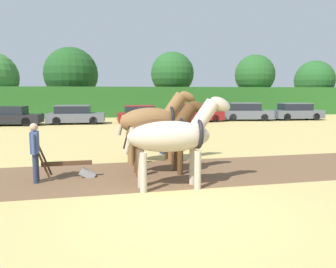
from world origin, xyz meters
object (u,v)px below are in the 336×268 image
(parked_car_right, at_px, (196,113))
(tree_center_right, at_px, (314,80))
(parked_car_center_left, at_px, (9,116))
(draft_horse_trail_left, at_px, (153,121))
(farmer_at_plow, at_px, (35,148))
(parked_car_end_right, at_px, (296,112))
(tree_left, at_px, (71,74))
(parked_car_center, at_px, (75,115))
(tree_center, at_px, (255,75))
(parked_car_center_right, at_px, (141,114))
(draft_horse_lead_right, at_px, (162,133))
(parked_car_far_right, at_px, (246,112))
(farmer_beside_team, at_px, (162,128))
(plow, at_px, (72,167))
(tree_center_left, at_px, (172,74))
(draft_horse_lead_left, at_px, (174,136))

(parked_car_right, bearing_deg, tree_center_right, 21.70)
(parked_car_center_left, xyz_separation_m, parked_car_right, (14.59, 0.14, 0.05))
(draft_horse_trail_left, height_order, parked_car_center_left, draft_horse_trail_left)
(draft_horse_trail_left, xyz_separation_m, parked_car_center_left, (-8.77, 15.03, -0.79))
(farmer_at_plow, xyz_separation_m, parked_car_end_right, (18.87, 17.31, -0.23))
(tree_left, relative_size, parked_car_center, 1.64)
(tree_center, xyz_separation_m, parked_car_center_left, (-24.04, -9.03, -3.74))
(parked_car_right, relative_size, parked_car_end_right, 1.03)
(parked_car_right, bearing_deg, parked_car_center_right, 168.02)
(draft_horse_lead_right, distance_m, draft_horse_trail_left, 1.59)
(tree_left, bearing_deg, parked_car_center, -83.49)
(parked_car_far_right, bearing_deg, farmer_beside_team, -114.38)
(draft_horse_trail_left, bearing_deg, plow, -149.68)
(tree_center, distance_m, draft_horse_trail_left, 28.65)
(plow, height_order, parked_car_far_right, parked_car_far_right)
(tree_left, relative_size, farmer_beside_team, 4.08)
(parked_car_center_left, relative_size, parked_car_center_right, 1.15)
(parked_car_right, bearing_deg, tree_center_left, 80.86)
(tree_center_left, bearing_deg, draft_horse_lead_left, -101.52)
(plow, relative_size, parked_car_far_right, 0.36)
(farmer_beside_team, bearing_deg, draft_horse_lead_left, -105.64)
(draft_horse_trail_left, distance_m, farmer_at_plow, 4.10)
(tree_center_left, xyz_separation_m, draft_horse_trail_left, (-5.89, -25.36, -3.06))
(tree_center, relative_size, draft_horse_lead_left, 2.31)
(parked_car_end_right, bearing_deg, plow, -133.06)
(parked_car_far_right, xyz_separation_m, parked_car_end_right, (4.73, -0.27, -0.02))
(draft_horse_lead_right, height_order, plow, draft_horse_lead_right)
(tree_center, distance_m, parked_car_far_right, 10.30)
(plow, distance_m, parked_car_end_right, 24.75)
(farmer_at_plow, relative_size, parked_car_far_right, 0.36)
(draft_horse_lead_left, xyz_separation_m, parked_car_end_right, (15.20, 18.56, -0.64))
(parked_car_center_right, bearing_deg, parked_car_center_left, -179.10)
(tree_center, xyz_separation_m, parked_car_center, (-19.24, -8.79, -3.72))
(draft_horse_lead_left, bearing_deg, parked_car_center_left, 114.68)
(tree_left, bearing_deg, draft_horse_trail_left, -78.69)
(parked_car_far_right, bearing_deg, parked_car_center_left, -167.19)
(tree_center, bearing_deg, tree_left, 174.44)
(draft_horse_lead_left, relative_size, draft_horse_lead_right, 1.09)
(draft_horse_lead_left, distance_m, parked_car_end_right, 24.00)
(farmer_beside_team, height_order, parked_car_center, farmer_beside_team)
(draft_horse_lead_left, distance_m, farmer_beside_team, 4.79)
(tree_left, relative_size, parked_car_end_right, 1.63)
(tree_left, height_order, draft_horse_trail_left, tree_left)
(parked_car_right, bearing_deg, farmer_at_plow, -127.57)
(draft_horse_lead_left, bearing_deg, farmer_beside_team, 82.56)
(draft_horse_lead_left, relative_size, draft_horse_trail_left, 1.02)
(draft_horse_lead_left, xyz_separation_m, farmer_beside_team, (0.51, 4.75, -0.31))
(tree_center_right, distance_m, farmer_beside_team, 34.11)
(tree_center_right, bearing_deg, tree_center_left, -177.98)
(tree_center_left, bearing_deg, tree_left, 176.38)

